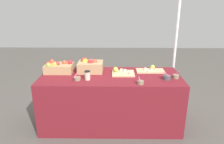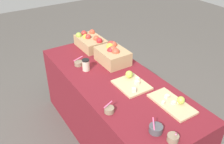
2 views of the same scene
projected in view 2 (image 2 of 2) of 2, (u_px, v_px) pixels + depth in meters
The scene contains 11 objects.
ground_plane at pixel (115, 135), 2.76m from camera, with size 10.00×10.00×0.00m, color #56514C.
table at pixel (115, 109), 2.57m from camera, with size 1.90×0.76×0.74m, color maroon.
apple_crate_left at pixel (90, 42), 2.92m from camera, with size 0.38×0.26×0.17m.
apple_crate_middle at pixel (113, 55), 2.61m from camera, with size 0.35×0.26×0.20m.
cutting_board_front at pixel (131, 83), 2.28m from camera, with size 0.31×0.26×0.09m.
cutting_board_back at pixel (173, 103), 2.04m from camera, with size 0.40×0.20×0.08m.
sample_bowl_near at pixel (156, 129), 1.77m from camera, with size 0.10×0.10×0.11m.
sample_bowl_mid at pixel (173, 138), 1.70m from camera, with size 0.08×0.08×0.10m.
sample_bowl_far at pixel (79, 63), 2.59m from camera, with size 0.09×0.10×0.09m.
sample_bowl_extra at pixel (109, 110), 1.96m from camera, with size 0.08×0.08×0.09m.
coffee_cup at pixel (86, 65), 2.48m from camera, with size 0.07×0.07×0.12m.
Camera 2 is at (1.66, -1.09, 2.04)m, focal length 40.19 mm.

